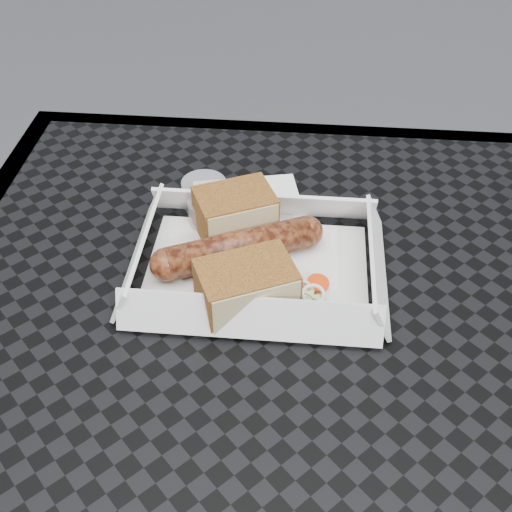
% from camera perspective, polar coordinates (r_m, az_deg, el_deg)
% --- Properties ---
extents(patio_table, '(0.80, 0.80, 0.74)m').
position_cam_1_polar(patio_table, '(0.63, 5.85, -13.49)').
color(patio_table, black).
rests_on(patio_table, ground).
extents(food_tray, '(0.22, 0.15, 0.00)m').
position_cam_1_polar(food_tray, '(0.65, 0.08, -1.24)').
color(food_tray, white).
rests_on(food_tray, patio_table).
extents(bratwurst, '(0.17, 0.10, 0.03)m').
position_cam_1_polar(bratwurst, '(0.64, -1.55, 0.74)').
color(bratwurst, brown).
rests_on(bratwurst, food_tray).
extents(bread_near, '(0.09, 0.08, 0.05)m').
position_cam_1_polar(bread_near, '(0.67, -1.87, 3.86)').
color(bread_near, brown).
rests_on(bread_near, food_tray).
extents(bread_far, '(0.10, 0.09, 0.04)m').
position_cam_1_polar(bread_far, '(0.59, -0.87, -2.68)').
color(bread_far, brown).
rests_on(bread_far, food_tray).
extents(veg_garnish, '(0.03, 0.03, 0.00)m').
position_cam_1_polar(veg_garnish, '(0.62, 4.24, -3.32)').
color(veg_garnish, red).
rests_on(veg_garnish, food_tray).
extents(napkin, '(0.14, 0.14, 0.00)m').
position_cam_1_polar(napkin, '(0.72, -0.60, 4.19)').
color(napkin, white).
rests_on(napkin, patio_table).
extents(condiment_cup_sauce, '(0.05, 0.05, 0.03)m').
position_cam_1_polar(condiment_cup_sauce, '(0.70, -4.03, 3.98)').
color(condiment_cup_sauce, maroon).
rests_on(condiment_cup_sauce, patio_table).
extents(condiment_cup_empty, '(0.05, 0.05, 0.03)m').
position_cam_1_polar(condiment_cup_empty, '(0.73, -4.62, 5.62)').
color(condiment_cup_empty, silver).
rests_on(condiment_cup_empty, patio_table).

